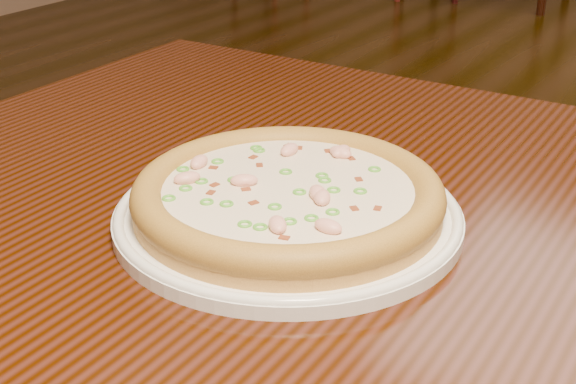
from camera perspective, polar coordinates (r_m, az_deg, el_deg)
The scene contains 4 objects.
ground at distance 1.84m, azimuth 13.09°, elevation -11.13°, with size 9.00×9.00×0.00m, color black.
hero_table at distance 0.75m, azimuth 10.02°, elevation -9.62°, with size 1.20×0.80×0.75m.
plate at distance 0.70m, azimuth 0.00°, elevation -1.58°, with size 0.30×0.30×0.02m.
pizza at distance 0.69m, azimuth -0.01°, elevation -0.22°, with size 0.27×0.27×0.03m.
Camera 1 is at (0.40, -1.44, 1.07)m, focal length 50.00 mm.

